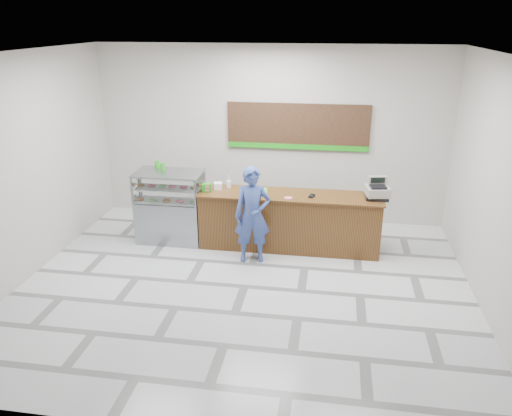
% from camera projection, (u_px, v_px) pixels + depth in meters
% --- Properties ---
extents(floor, '(7.00, 7.00, 0.00)m').
position_uv_depth(floor, '(244.00, 286.00, 7.83)').
color(floor, silver).
rests_on(floor, ground).
extents(back_wall, '(7.00, 0.00, 7.00)m').
position_uv_depth(back_wall, '(270.00, 135.00, 9.97)').
color(back_wall, '#B9B3AA').
rests_on(back_wall, floor).
extents(ceiling, '(7.00, 7.00, 0.00)m').
position_uv_depth(ceiling, '(242.00, 54.00, 6.58)').
color(ceiling, silver).
rests_on(ceiling, back_wall).
extents(sales_counter, '(3.26, 0.76, 1.03)m').
position_uv_depth(sales_counter, '(289.00, 221.00, 8.99)').
color(sales_counter, brown).
rests_on(sales_counter, floor).
extents(display_case, '(1.22, 0.72, 1.33)m').
position_uv_depth(display_case, '(170.00, 206.00, 9.26)').
color(display_case, gray).
rests_on(display_case, floor).
extents(menu_board, '(2.80, 0.06, 0.90)m').
position_uv_depth(menu_board, '(298.00, 127.00, 9.79)').
color(menu_board, black).
rests_on(menu_board, back_wall).
extents(cash_register, '(0.45, 0.46, 0.36)m').
position_uv_depth(cash_register, '(377.00, 191.00, 8.58)').
color(cash_register, black).
rests_on(cash_register, sales_counter).
extents(card_terminal, '(0.12, 0.17, 0.04)m').
position_uv_depth(card_terminal, '(312.00, 196.00, 8.67)').
color(card_terminal, black).
rests_on(card_terminal, sales_counter).
extents(serving_tray, '(0.43, 0.34, 0.02)m').
position_uv_depth(serving_tray, '(256.00, 191.00, 8.96)').
color(serving_tray, '#3CD00A').
rests_on(serving_tray, sales_counter).
extents(napkin_box, '(0.17, 0.17, 0.12)m').
position_uv_depth(napkin_box, '(218.00, 186.00, 9.05)').
color(napkin_box, white).
rests_on(napkin_box, sales_counter).
extents(straw_cup, '(0.09, 0.09, 0.13)m').
position_uv_depth(straw_cup, '(229.00, 184.00, 9.14)').
color(straw_cup, silver).
rests_on(straw_cup, sales_counter).
extents(promo_box, '(0.19, 0.15, 0.14)m').
position_uv_depth(promo_box, '(206.00, 188.00, 8.92)').
color(promo_box, '#1A9916').
rests_on(promo_box, sales_counter).
extents(donut_decal, '(0.15, 0.15, 0.00)m').
position_uv_depth(donut_decal, '(288.00, 198.00, 8.63)').
color(donut_decal, '#FB638B').
rests_on(donut_decal, sales_counter).
extents(green_cup_left, '(0.08, 0.08, 0.12)m').
position_uv_depth(green_cup_left, '(157.00, 164.00, 9.31)').
color(green_cup_left, '#1A9916').
rests_on(green_cup_left, display_case).
extents(green_cup_right, '(0.08, 0.08, 0.13)m').
position_uv_depth(green_cup_right, '(163.00, 166.00, 9.16)').
color(green_cup_right, '#1A9916').
rests_on(green_cup_right, display_case).
extents(customer, '(0.67, 0.50, 1.67)m').
position_uv_depth(customer, '(252.00, 215.00, 8.40)').
color(customer, '#34488D').
rests_on(customer, floor).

